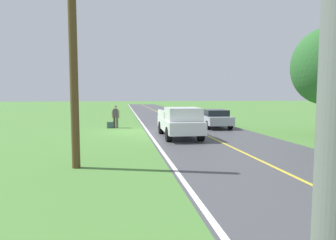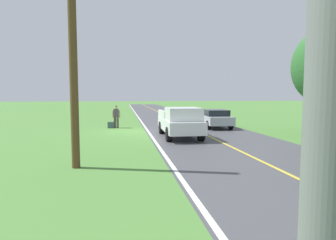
# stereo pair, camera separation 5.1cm
# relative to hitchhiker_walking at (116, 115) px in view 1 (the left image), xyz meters

# --- Properties ---
(ground_plane) EXTENTS (200.00, 200.00, 0.00)m
(ground_plane) POSITION_rel_hitchhiker_walking_xyz_m (-1.08, 2.27, -0.98)
(ground_plane) COLOR #4C7F38
(road_surface) EXTENTS (7.37, 120.00, 0.00)m
(road_surface) POSITION_rel_hitchhiker_walking_xyz_m (-5.75, 2.27, -0.98)
(road_surface) COLOR #47474C
(road_surface) RESTS_ON ground
(lane_edge_line) EXTENTS (0.16, 117.60, 0.00)m
(lane_edge_line) POSITION_rel_hitchhiker_walking_xyz_m (-2.25, 2.27, -0.98)
(lane_edge_line) COLOR silver
(lane_edge_line) RESTS_ON ground
(lane_centre_line) EXTENTS (0.14, 117.60, 0.00)m
(lane_centre_line) POSITION_rel_hitchhiker_walking_xyz_m (-5.75, 2.27, -0.98)
(lane_centre_line) COLOR gold
(lane_centre_line) RESTS_ON ground
(hitchhiker_walking) EXTENTS (0.62, 0.51, 1.75)m
(hitchhiker_walking) POSITION_rel_hitchhiker_walking_xyz_m (0.00, 0.00, 0.00)
(hitchhiker_walking) COLOR #4C473D
(hitchhiker_walking) RESTS_ON ground
(suitcase_carried) EXTENTS (0.46, 0.20, 0.48)m
(suitcase_carried) POSITION_rel_hitchhiker_walking_xyz_m (0.42, 0.08, -0.74)
(suitcase_carried) COLOR #384C56
(suitcase_carried) RESTS_ON ground
(pickup_truck_passing) EXTENTS (2.14, 5.42, 1.82)m
(pickup_truck_passing) POSITION_rel_hitchhiker_walking_xyz_m (-3.91, 5.70, -0.01)
(pickup_truck_passing) COLOR silver
(pickup_truck_passing) RESTS_ON ground
(tree_far_side_near) EXTENTS (4.15, 4.15, 6.71)m
(tree_far_side_near) POSITION_rel_hitchhiker_walking_xyz_m (-13.14, 6.03, 3.32)
(tree_far_side_near) COLOR brown
(tree_far_side_near) RESTS_ON ground
(sedan_near_oncoming) EXTENTS (2.04, 4.46, 1.41)m
(sedan_near_oncoming) POSITION_rel_hitchhiker_walking_xyz_m (-7.60, 0.89, -0.23)
(sedan_near_oncoming) COLOR #B2B7C1
(sedan_near_oncoming) RESTS_ON ground
(utility_pole_roadside) EXTENTS (0.28, 0.28, 7.43)m
(utility_pole_roadside) POSITION_rel_hitchhiker_walking_xyz_m (1.12, 12.28, 2.74)
(utility_pole_roadside) COLOR brown
(utility_pole_roadside) RESTS_ON ground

